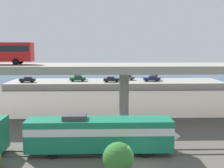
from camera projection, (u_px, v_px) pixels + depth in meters
name	position (u px, v px, depth m)	size (l,w,h in m)	color
rail_strip_near	(135.00, 155.00, 29.69)	(110.00, 0.12, 0.12)	#59544C
rail_strip_far	(134.00, 150.00, 31.15)	(110.00, 0.12, 0.12)	#59544C
train_locomotive	(107.00, 133.00, 30.07)	(16.02, 3.04, 4.18)	#197A56
highway_overpass	(124.00, 69.00, 45.32)	(96.00, 10.25, 8.35)	#9E998E
pier_parking_lot	(115.00, 84.00, 80.88)	(58.54, 13.32, 1.67)	#9E998E
parked_car_0	(127.00, 77.00, 82.42)	(4.09, 1.99, 1.50)	#515459
parked_car_1	(153.00, 77.00, 82.86)	(4.13, 1.85, 1.50)	#9E998C
parked_car_2	(152.00, 78.00, 79.59)	(4.47, 1.99, 1.50)	navy
parked_car_3	(78.00, 79.00, 79.42)	(4.36, 1.86, 1.50)	#0C4C26
parked_car_4	(28.00, 79.00, 77.21)	(4.04, 1.91, 1.50)	black
parked_car_5	(111.00, 79.00, 77.80)	(4.34, 1.93, 1.50)	black
parked_car_6	(78.00, 77.00, 83.55)	(4.25, 1.89, 1.50)	#9E998C
harbor_water	(113.00, 78.00, 103.79)	(140.00, 36.00, 0.01)	#2D5170
shrub_right	(118.00, 158.00, 25.41)	(2.78, 2.78, 2.78)	#31722F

